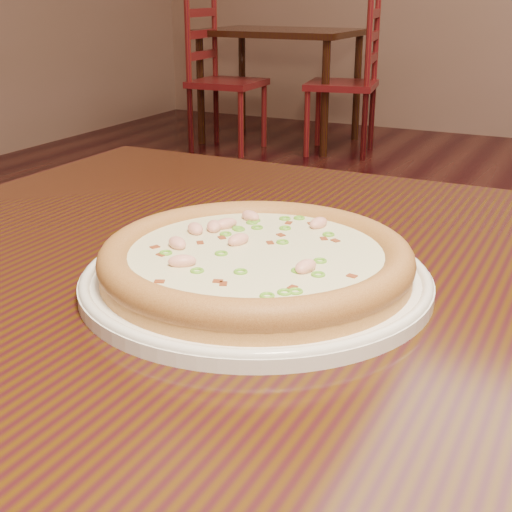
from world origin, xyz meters
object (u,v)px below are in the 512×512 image
at_px(plate, 256,278).
at_px(chair_a, 220,81).
at_px(bg_table_left, 280,44).
at_px(chair_b, 350,84).
at_px(pizza, 256,259).
at_px(hero_table, 393,387).

xyz_separation_m(plate, chair_a, (-2.06, 3.57, -0.32)).
height_order(bg_table_left, chair_a, chair_a).
height_order(plate, chair_b, chair_b).
relative_size(plate, chair_a, 0.33).
height_order(chair_a, chair_b, same).
distance_m(pizza, chair_a, 4.14).
bearing_deg(pizza, bg_table_left, 114.62).
relative_size(hero_table, bg_table_left, 1.20).
bearing_deg(chair_b, bg_table_left, 165.79).
relative_size(plate, bg_table_left, 0.31).
bearing_deg(chair_b, pizza, -71.74).
distance_m(plate, chair_b, 4.04).
bearing_deg(plate, hero_table, 22.62).
xyz_separation_m(hero_table, bg_table_left, (-1.94, 3.91, 0.00)).
height_order(pizza, chair_a, chair_a).
bearing_deg(chair_a, hero_table, -58.19).
bearing_deg(bg_table_left, hero_table, -63.67).
relative_size(bg_table_left, chair_a, 1.05).
bearing_deg(pizza, chair_a, 120.03).
bearing_deg(bg_table_left, pizza, -65.38).
distance_m(hero_table, plate, 0.17).
bearing_deg(chair_a, bg_table_left, 57.93).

